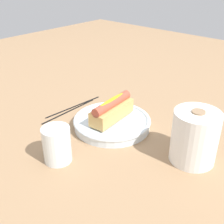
# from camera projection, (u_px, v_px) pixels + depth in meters

# --- Properties ---
(ground_plane) EXTENTS (2.40, 2.40, 0.00)m
(ground_plane) POSITION_uv_depth(u_px,v_px,m) (113.00, 123.00, 0.85)
(ground_plane) COLOR #9E7A56
(serving_bowl) EXTENTS (0.23, 0.23, 0.03)m
(serving_bowl) POSITION_uv_depth(u_px,v_px,m) (112.00, 122.00, 0.83)
(serving_bowl) COLOR silver
(serving_bowl) RESTS_ON ground_plane
(hotdog_front) EXTENTS (0.15, 0.06, 0.06)m
(hotdog_front) POSITION_uv_depth(u_px,v_px,m) (112.00, 110.00, 0.81)
(hotdog_front) COLOR tan
(hotdog_front) RESTS_ON serving_bowl
(water_glass) EXTENTS (0.07, 0.07, 0.09)m
(water_glass) POSITION_uv_depth(u_px,v_px,m) (57.00, 146.00, 0.68)
(water_glass) COLOR white
(water_glass) RESTS_ON ground_plane
(paper_towel_roll) EXTENTS (0.11, 0.11, 0.13)m
(paper_towel_roll) POSITION_uv_depth(u_px,v_px,m) (195.00, 137.00, 0.67)
(paper_towel_roll) COLOR white
(paper_towel_roll) RESTS_ON ground_plane
(chopstick_near) EXTENTS (0.22, 0.01, 0.01)m
(chopstick_near) POSITION_uv_depth(u_px,v_px,m) (69.00, 111.00, 0.92)
(chopstick_near) COLOR black
(chopstick_near) RESTS_ON ground_plane
(chopstick_far) EXTENTS (0.22, 0.02, 0.01)m
(chopstick_far) POSITION_uv_depth(u_px,v_px,m) (74.00, 106.00, 0.95)
(chopstick_far) COLOR black
(chopstick_far) RESTS_ON ground_plane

